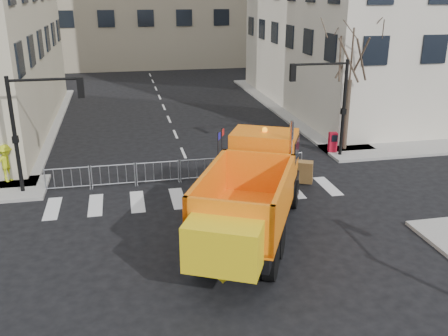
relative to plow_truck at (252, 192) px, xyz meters
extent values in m
plane|color=black|center=(-1.18, -1.20, -1.88)|extent=(120.00, 120.00, 0.00)
cube|color=gray|center=(-1.18, 7.30, -1.81)|extent=(64.00, 5.00, 0.15)
cylinder|color=black|center=(-9.18, 6.30, 0.82)|extent=(0.18, 0.18, 5.40)
cylinder|color=black|center=(7.32, 8.30, 0.82)|extent=(0.18, 0.18, 5.40)
cube|color=black|center=(0.11, 0.23, -0.82)|extent=(5.84, 8.34, 0.50)
cylinder|color=black|center=(0.34, 3.35, -1.27)|extent=(0.89, 1.27, 1.23)
cylinder|color=black|center=(2.44, 2.31, -1.27)|extent=(0.89, 1.27, 1.23)
cylinder|color=black|center=(-1.58, -0.56, -1.27)|extent=(0.89, 1.27, 1.23)
cylinder|color=black|center=(0.52, -1.59, -1.27)|extent=(0.89, 1.27, 1.23)
cylinder|color=black|center=(-2.22, -1.86, -1.27)|extent=(0.89, 1.27, 1.23)
cylinder|color=black|center=(-0.12, -2.89, -1.27)|extent=(0.89, 1.27, 1.23)
cube|color=orange|center=(1.68, 3.43, -0.04)|extent=(2.89, 2.63, 1.12)
cube|color=orange|center=(1.05, 2.13, 0.63)|extent=(3.09, 2.73, 2.01)
cylinder|color=silver|center=(1.73, 0.86, 1.02)|extent=(0.16, 0.16, 2.68)
cube|color=orange|center=(-0.58, -1.17, 0.35)|extent=(4.67, 5.63, 1.84)
cube|color=yellow|center=(-1.91, -3.88, 0.01)|extent=(2.49, 1.98, 1.45)
cube|color=brown|center=(2.52, 5.13, -1.16)|extent=(3.49, 2.15, 1.25)
imported|color=black|center=(1.52, 5.02, -1.03)|extent=(0.74, 0.66, 1.70)
imported|color=black|center=(1.09, 5.60, -0.90)|extent=(0.98, 0.78, 1.97)
imported|color=black|center=(2.63, 4.92, -1.05)|extent=(1.06, 0.82, 1.67)
imported|color=#D0E01A|center=(-10.03, 7.73, -0.82)|extent=(1.34, 1.27, 1.82)
cube|color=red|center=(7.11, 8.91, -1.18)|extent=(0.51, 0.46, 1.10)
camera|label=1|loc=(-4.48, -16.32, 7.01)|focal=40.00mm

